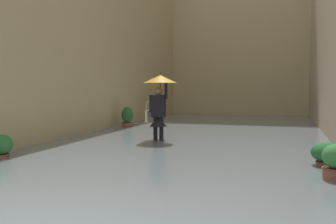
% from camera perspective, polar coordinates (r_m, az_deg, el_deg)
% --- Properties ---
extents(ground_plane, '(60.00, 60.00, 0.00)m').
position_cam_1_polar(ground_plane, '(12.60, 5.35, -4.01)').
color(ground_plane, slate).
extents(flood_water, '(8.22, 24.52, 0.19)m').
position_cam_1_polar(flood_water, '(12.59, 5.35, -3.59)').
color(flood_water, slate).
rests_on(flood_water, ground_plane).
extents(building_facade_right, '(2.04, 22.52, 8.71)m').
position_cam_1_polar(building_facade_right, '(14.39, -13.44, 14.27)').
color(building_facade_right, tan).
rests_on(building_facade_right, ground_plane).
extents(building_facade_far, '(11.02, 1.80, 11.15)m').
position_cam_1_polar(building_facade_far, '(22.87, 10.65, 13.40)').
color(building_facade_far, tan).
rests_on(building_facade_far, ground_plane).
extents(person_wading, '(0.95, 0.95, 2.09)m').
position_cam_1_polar(person_wading, '(10.87, -1.31, 2.38)').
color(person_wading, '#4C4233').
rests_on(person_wading, ground_plane).
extents(potted_plant_near_right, '(0.49, 0.49, 0.68)m').
position_cam_1_polar(potted_plant_near_right, '(8.94, -23.43, -4.93)').
color(potted_plant_near_right, '#9E563D').
rests_on(potted_plant_near_right, ground_plane).
extents(potted_plant_far_right, '(0.43, 0.43, 0.94)m').
position_cam_1_polar(potted_plant_far_right, '(14.68, -6.03, -0.98)').
color(potted_plant_far_right, brown).
rests_on(potted_plant_far_right, ground_plane).
extents(potted_plant_mid_left, '(0.61, 0.61, 0.63)m').
position_cam_1_polar(potted_plant_mid_left, '(8.03, 22.47, -6.03)').
color(potted_plant_mid_left, brown).
rests_on(potted_plant_mid_left, ground_plane).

